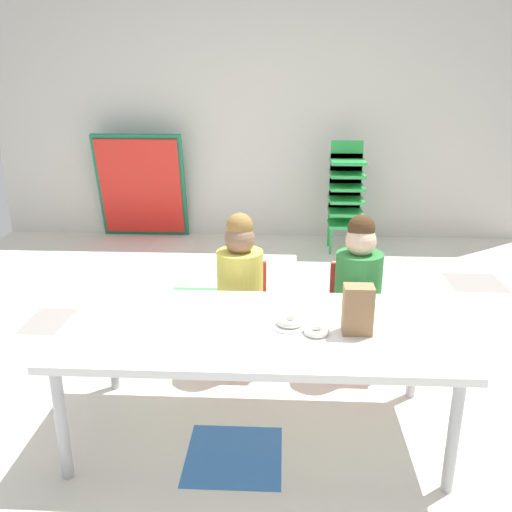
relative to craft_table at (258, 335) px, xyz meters
name	(u,v)px	position (x,y,z in m)	size (l,w,h in m)	color
ground_plane	(247,359)	(-0.10, 0.71, -0.53)	(5.50, 5.41, 0.02)	silver
back_wall	(264,108)	(-0.10, 3.42, 0.79)	(5.50, 0.10, 2.61)	beige
craft_table	(258,335)	(0.00, 0.00, 0.00)	(1.76, 0.82, 0.56)	white
seated_child_near_camera	(240,277)	(-0.13, 0.64, 0.04)	(0.32, 0.32, 0.92)	red
seated_child_middle_seat	(358,279)	(0.53, 0.64, 0.04)	(0.32, 0.31, 0.92)	red
kid_chair_green_stack	(346,191)	(0.70, 2.93, 0.06)	(0.32, 0.30, 1.04)	green
folded_activity_table	(141,187)	(-1.35, 3.22, 0.02)	(0.90, 0.29, 1.09)	#19724C
paper_bag_brown	(358,310)	(0.44, -0.04, 0.15)	(0.13, 0.09, 0.22)	#9E754C
paper_plate_near_edge	(290,325)	(0.14, 0.01, 0.05)	(0.18, 0.18, 0.01)	white
donut_powdered_on_plate	(290,321)	(0.14, 0.01, 0.07)	(0.12, 0.12, 0.04)	white
donut_powdered_loose	(316,331)	(0.26, -0.07, 0.06)	(0.11, 0.11, 0.03)	white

